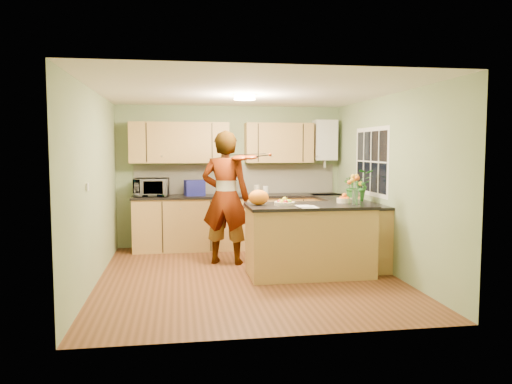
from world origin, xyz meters
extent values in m
plane|color=#552F18|center=(0.00, 0.00, 0.00)|extent=(4.50, 4.50, 0.00)
cube|color=white|center=(0.00, 0.00, 2.50)|extent=(4.00, 4.50, 0.02)
cube|color=gray|center=(0.00, 2.25, 1.25)|extent=(4.00, 0.02, 2.50)
cube|color=gray|center=(0.00, -2.25, 1.25)|extent=(4.00, 0.02, 2.50)
cube|color=gray|center=(-2.00, 0.00, 1.25)|extent=(0.02, 4.50, 2.50)
cube|color=gray|center=(2.00, 0.00, 1.25)|extent=(0.02, 4.50, 2.50)
cube|color=#B18447|center=(0.10, 1.95, 0.45)|extent=(3.60, 0.60, 0.90)
cube|color=black|center=(0.10, 1.94, 0.92)|extent=(3.64, 0.62, 0.04)
cube|color=#B18447|center=(1.70, 0.85, 0.45)|extent=(0.60, 2.20, 0.90)
cube|color=black|center=(1.69, 0.85, 0.92)|extent=(0.62, 2.24, 0.04)
cube|color=white|center=(0.10, 2.23, 1.20)|extent=(3.60, 0.02, 0.52)
cube|color=#B18447|center=(-0.90, 2.08, 1.85)|extent=(1.70, 0.34, 0.70)
cube|color=#B18447|center=(0.85, 2.08, 1.85)|extent=(1.20, 0.34, 0.70)
cube|color=white|center=(1.70, 2.09, 1.90)|extent=(0.40, 0.30, 0.72)
cylinder|color=silver|center=(1.70, 2.09, 1.50)|extent=(0.06, 0.06, 0.20)
cube|color=white|center=(1.99, 0.60, 1.55)|extent=(0.01, 1.30, 1.05)
cube|color=black|center=(1.99, 0.60, 1.55)|extent=(0.01, 1.18, 0.92)
cube|color=white|center=(-1.99, -0.60, 1.30)|extent=(0.02, 0.09, 0.09)
cylinder|color=#FFEABF|center=(0.00, 0.30, 2.46)|extent=(0.30, 0.30, 0.06)
cylinder|color=white|center=(0.00, 0.30, 2.49)|extent=(0.10, 0.10, 0.02)
cube|color=#B18447|center=(0.85, -0.06, 0.47)|extent=(1.67, 0.84, 0.94)
cube|color=black|center=(0.85, -0.06, 0.96)|extent=(1.71, 0.88, 0.04)
cylinder|color=beige|center=(0.50, -0.06, 1.00)|extent=(0.28, 0.28, 0.04)
cylinder|color=beige|center=(1.40, 0.09, 1.01)|extent=(0.22, 0.22, 0.06)
cylinder|color=silver|center=(1.45, -0.24, 1.09)|extent=(0.11, 0.11, 0.22)
ellipsoid|color=orange|center=(0.15, -0.01, 1.09)|extent=(0.31, 0.27, 0.21)
cube|color=silver|center=(0.75, -0.36, 0.99)|extent=(0.23, 0.32, 0.01)
imported|color=tan|center=(-0.23, 0.80, 1.01)|extent=(0.85, 0.70, 2.02)
imported|color=white|center=(-1.38, 1.92, 1.09)|extent=(0.60, 0.44, 0.31)
cube|color=navy|center=(-0.65, 1.97, 1.07)|extent=(0.37, 0.30, 0.26)
cylinder|color=silver|center=(0.04, 1.97, 1.06)|extent=(0.18, 0.18, 0.25)
sphere|color=black|center=(0.04, 1.97, 1.23)|extent=(0.09, 0.09, 0.09)
cylinder|color=beige|center=(0.44, 2.00, 1.02)|extent=(0.13, 0.13, 0.17)
cylinder|color=white|center=(0.59, 1.94, 1.02)|extent=(0.10, 0.10, 0.15)
imported|color=#276B23|center=(1.70, 0.41, 1.19)|extent=(0.48, 0.42, 0.50)
camera|label=1|loc=(-0.92, -6.67, 1.75)|focal=35.00mm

